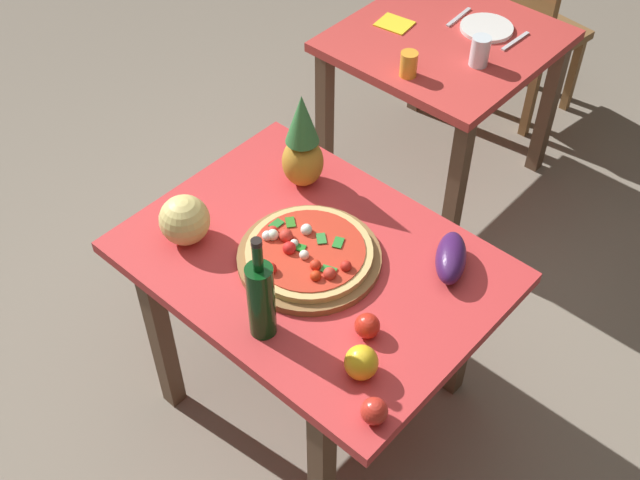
# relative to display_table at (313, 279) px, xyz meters

# --- Properties ---
(ground_plane) EXTENTS (10.00, 10.00, 0.00)m
(ground_plane) POSITION_rel_display_table_xyz_m (0.00, 0.00, -0.63)
(ground_plane) COLOR gray
(display_table) EXTENTS (1.10, 0.82, 0.72)m
(display_table) POSITION_rel_display_table_xyz_m (0.00, 0.00, 0.00)
(display_table) COLOR brown
(display_table) RESTS_ON ground_plane
(background_table) EXTENTS (0.81, 0.85, 0.72)m
(background_table) POSITION_rel_display_table_xyz_m (-0.42, 1.28, -0.02)
(background_table) COLOR brown
(background_table) RESTS_ON ground_plane
(dining_chair) EXTENTS (0.45, 0.45, 0.85)m
(dining_chair) POSITION_rel_display_table_xyz_m (-0.39, 1.93, -0.14)
(dining_chair) COLOR brown
(dining_chair) RESTS_ON ground_plane
(pizza_board) EXTENTS (0.44, 0.44, 0.02)m
(pizza_board) POSITION_rel_display_table_xyz_m (-0.00, -0.01, 0.11)
(pizza_board) COLOR brown
(pizza_board) RESTS_ON display_table
(pizza) EXTENTS (0.38, 0.38, 0.06)m
(pizza) POSITION_rel_display_table_xyz_m (-0.00, -0.02, 0.14)
(pizza) COLOR tan
(pizza) RESTS_ON pizza_board
(wine_bottle) EXTENTS (0.08, 0.08, 0.36)m
(wine_bottle) POSITION_rel_display_table_xyz_m (0.08, -0.29, 0.23)
(wine_bottle) COLOR #0A3913
(wine_bottle) RESTS_ON display_table
(pineapple_left) EXTENTS (0.14, 0.14, 0.35)m
(pineapple_left) POSITION_rel_display_table_xyz_m (-0.26, 0.23, 0.25)
(pineapple_left) COLOR #BA862B
(pineapple_left) RESTS_ON display_table
(melon) EXTENTS (0.16, 0.16, 0.16)m
(melon) POSITION_rel_display_table_xyz_m (-0.35, -0.20, 0.18)
(melon) COLOR #DECB76
(melon) RESTS_ON display_table
(bell_pepper) EXTENTS (0.09, 0.09, 0.10)m
(bell_pepper) POSITION_rel_display_table_xyz_m (0.37, -0.22, 0.14)
(bell_pepper) COLOR yellow
(bell_pepper) RESTS_ON display_table
(eggplant) EXTENTS (0.18, 0.22, 0.09)m
(eggplant) POSITION_rel_display_table_xyz_m (0.33, 0.24, 0.14)
(eggplant) COLOR #3B194F
(eggplant) RESTS_ON display_table
(tomato_beside_pepper) EXTENTS (0.07, 0.07, 0.07)m
(tomato_beside_pepper) POSITION_rel_display_table_xyz_m (0.30, -0.11, 0.13)
(tomato_beside_pepper) COLOR red
(tomato_beside_pepper) RESTS_ON display_table
(tomato_by_bottle) EXTENTS (0.07, 0.07, 0.07)m
(tomato_by_bottle) POSITION_rel_display_table_xyz_m (0.49, -0.31, 0.13)
(tomato_by_bottle) COLOR red
(tomato_by_bottle) RESTS_ON display_table
(drinking_glass_juice) EXTENTS (0.07, 0.07, 0.10)m
(drinking_glass_juice) POSITION_rel_display_table_xyz_m (-0.37, 0.96, 0.15)
(drinking_glass_juice) COLOR orange
(drinking_glass_juice) RESTS_ON background_table
(drinking_glass_water) EXTENTS (0.08, 0.08, 0.12)m
(drinking_glass_water) POSITION_rel_display_table_xyz_m (-0.21, 1.20, 0.16)
(drinking_glass_water) COLOR silver
(drinking_glass_water) RESTS_ON background_table
(dinner_plate) EXTENTS (0.22, 0.22, 0.02)m
(dinner_plate) POSITION_rel_display_table_xyz_m (-0.33, 1.44, 0.11)
(dinner_plate) COLOR white
(dinner_plate) RESTS_ON background_table
(fork_utensil) EXTENTS (0.03, 0.18, 0.01)m
(fork_utensil) POSITION_rel_display_table_xyz_m (-0.47, 1.44, 0.10)
(fork_utensil) COLOR silver
(fork_utensil) RESTS_ON background_table
(knife_utensil) EXTENTS (0.02, 0.18, 0.01)m
(knife_utensil) POSITION_rel_display_table_xyz_m (-0.19, 1.44, 0.10)
(knife_utensil) COLOR silver
(knife_utensil) RESTS_ON background_table
(napkin_folded) EXTENTS (0.15, 0.14, 0.01)m
(napkin_folded) POSITION_rel_display_table_xyz_m (-0.64, 1.22, 0.10)
(napkin_folded) COLOR yellow
(napkin_folded) RESTS_ON background_table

